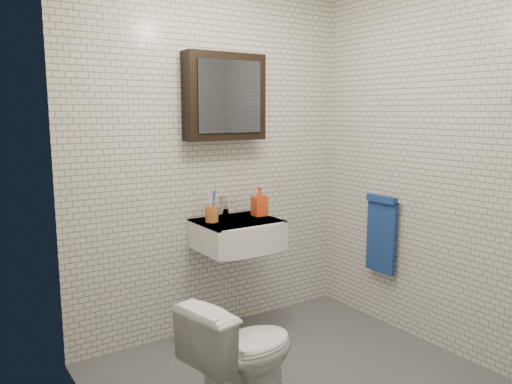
% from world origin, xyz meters
% --- Properties ---
extents(ground, '(2.20, 2.00, 0.01)m').
position_xyz_m(ground, '(0.00, 0.00, 0.01)').
color(ground, '#4E5256').
rests_on(ground, ground).
extents(room_shell, '(2.22, 2.02, 2.51)m').
position_xyz_m(room_shell, '(0.00, 0.00, 1.47)').
color(room_shell, silver).
rests_on(room_shell, ground).
extents(washbasin, '(0.55, 0.50, 0.20)m').
position_xyz_m(washbasin, '(0.05, 0.73, 0.76)').
color(washbasin, white).
rests_on(washbasin, room_shell).
extents(faucet, '(0.06, 0.20, 0.15)m').
position_xyz_m(faucet, '(0.05, 0.93, 0.92)').
color(faucet, silver).
rests_on(faucet, washbasin).
extents(mirror_cabinet, '(0.60, 0.15, 0.60)m').
position_xyz_m(mirror_cabinet, '(0.05, 0.93, 1.70)').
color(mirror_cabinet, black).
rests_on(mirror_cabinet, room_shell).
extents(towel_rail, '(0.09, 0.30, 0.58)m').
position_xyz_m(towel_rail, '(1.04, 0.35, 0.72)').
color(towel_rail, silver).
rests_on(towel_rail, room_shell).
extents(toothbrush_cup, '(0.12, 0.12, 0.25)m').
position_xyz_m(toothbrush_cup, '(-0.12, 0.82, 0.91)').
color(toothbrush_cup, '#AB632A').
rests_on(toothbrush_cup, washbasin).
extents(soap_bottle, '(0.10, 0.10, 0.21)m').
position_xyz_m(soap_bottle, '(0.27, 0.81, 0.96)').
color(soap_bottle, orange).
rests_on(soap_bottle, washbasin).
extents(toilet, '(0.70, 0.49, 0.65)m').
position_xyz_m(toilet, '(-0.41, -0.03, 0.33)').
color(toilet, white).
rests_on(toilet, ground).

